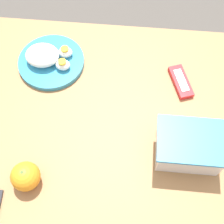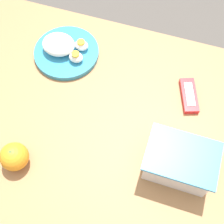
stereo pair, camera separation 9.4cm
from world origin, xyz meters
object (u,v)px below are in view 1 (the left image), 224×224
(orange_fruit, at_px, (26,176))
(rice_plate, at_px, (49,59))
(food_container, at_px, (188,148))
(candy_bar, at_px, (181,82))

(orange_fruit, relative_size, rice_plate, 0.37)
(rice_plate, bearing_deg, food_container, 147.86)
(food_container, distance_m, orange_fruit, 0.46)
(candy_bar, bearing_deg, food_container, 92.74)
(food_container, bearing_deg, candy_bar, -87.26)
(food_container, height_order, candy_bar, food_container)
(orange_fruit, relative_size, candy_bar, 0.62)
(rice_plate, height_order, candy_bar, rice_plate)
(rice_plate, relative_size, candy_bar, 1.70)
(food_container, distance_m, candy_bar, 0.25)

